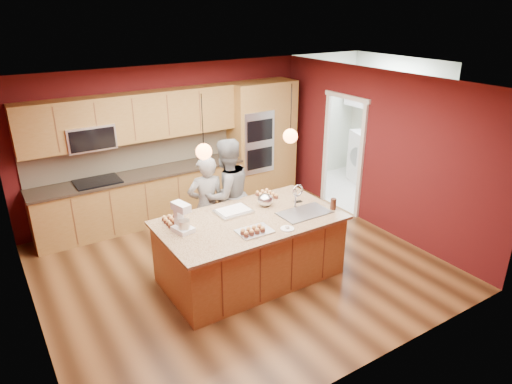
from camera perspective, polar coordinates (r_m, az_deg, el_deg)
floor at (r=6.97m, az=-2.20°, el=-9.24°), size 5.50×5.50×0.00m
ceiling at (r=6.00m, az=-2.59°, el=13.24°), size 5.50×5.50×0.00m
wall_back at (r=8.51m, az=-10.96°, el=6.31°), size 5.50×0.00×5.50m
wall_front at (r=4.59m, az=13.77°, el=-8.51°), size 5.50×0.00×5.50m
wall_left at (r=5.64m, az=-27.37°, el=-4.46°), size 0.00×5.00×5.00m
wall_right at (r=8.02m, az=14.90°, el=4.97°), size 0.00×5.00×5.00m
cabinet_run at (r=8.18m, az=-14.50°, el=2.64°), size 3.74×0.64×2.30m
oven_column at (r=9.12m, az=0.71°, el=6.51°), size 1.30×0.62×2.30m
doorway_trim at (r=8.63m, az=10.78°, el=4.47°), size 0.08×1.11×2.20m
laundry_room at (r=9.82m, az=16.66°, el=11.55°), size 2.60×2.70×2.70m
pendant_left at (r=5.59m, az=-6.55°, el=5.08°), size 0.20×0.20×0.80m
pendant_right at (r=6.24m, az=4.31°, el=7.02°), size 0.20×0.20×0.80m
island at (r=6.49m, az=-0.61°, el=-6.94°), size 2.51×1.41×1.30m
person_left at (r=7.01m, az=-6.16°, el=-1.75°), size 0.65×0.49×1.60m
person_right at (r=7.11m, az=-3.71°, el=-0.39°), size 0.95×0.78×1.80m
stand_mixer at (r=5.96m, az=-9.24°, el=-3.39°), size 0.26×0.32×0.39m
sheet_cake at (r=6.46m, az=-2.85°, el=-2.40°), size 0.50×0.37×0.05m
cooling_rack at (r=5.92m, az=-0.17°, el=-4.93°), size 0.46×0.33×0.02m
mixing_bowl at (r=6.64m, az=1.16°, el=-1.00°), size 0.23×0.23×0.19m
plate at (r=6.01m, az=3.92°, el=-4.59°), size 0.18×0.18×0.01m
tumbler at (r=6.63m, az=9.63°, el=-1.48°), size 0.08×0.08×0.16m
phone at (r=6.83m, az=5.27°, el=-1.20°), size 0.13×0.09×0.01m
cupcakes_left at (r=6.26m, az=-10.37°, el=-3.49°), size 0.24×0.32×0.07m
cupcakes_rack at (r=5.85m, az=-0.39°, el=-4.81°), size 0.33×0.17×0.08m
cupcakes_right at (r=6.97m, az=1.35°, el=-0.33°), size 0.25×0.33×0.07m
washer at (r=9.84m, az=16.81°, el=2.89°), size 0.79×0.80×1.04m
dryer at (r=10.29m, az=13.93°, el=4.24°), size 0.87×0.89×1.11m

